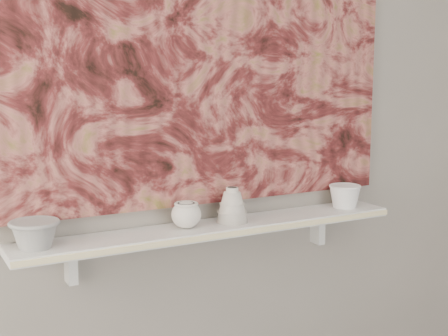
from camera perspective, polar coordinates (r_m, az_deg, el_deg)
wall_back at (r=2.19m, az=-1.98°, el=6.11°), size 3.60×0.00×3.60m
shelf at (r=2.17m, az=-0.80°, el=-5.55°), size 1.40×0.18×0.03m
shelf_stripe at (r=2.09m, az=0.39°, el=-6.11°), size 1.40×0.01×0.02m
bracket_left at (r=2.08m, az=-13.83°, el=-8.61°), size 0.03×0.06×0.12m
bracket_right at (r=2.50m, az=8.56°, el=-5.48°), size 0.03×0.06×0.12m
painting at (r=2.17m, az=-1.84°, el=11.10°), size 1.50×0.02×1.10m
house_motif at (r=2.41m, az=7.95°, el=3.48°), size 0.09×0.00×0.08m
bowl_grey at (r=1.96m, az=-16.92°, el=-5.77°), size 0.19×0.19×0.09m
cup_cream at (r=2.11m, az=-3.47°, el=-4.29°), size 0.13×0.13×0.09m
bell_vessel at (r=2.18m, az=0.75°, el=-3.37°), size 0.15×0.15×0.12m
bowl_white at (r=2.47m, az=10.98°, el=-2.52°), size 0.13×0.13×0.09m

